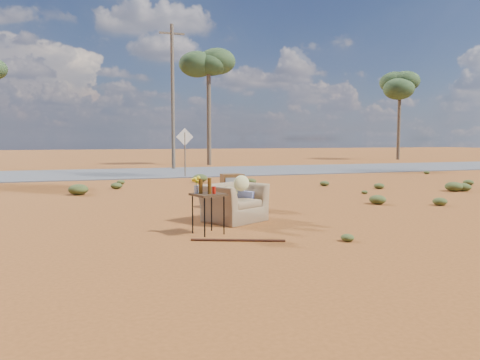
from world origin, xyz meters
name	(u,v)px	position (x,y,z in m)	size (l,w,h in m)	color
ground	(237,226)	(0.00, 0.00, 0.00)	(140.00, 140.00, 0.00)	brown
highway	(143,173)	(0.00, 15.00, 0.02)	(140.00, 7.00, 0.04)	#565659
armchair	(235,197)	(0.18, 0.66, 0.49)	(1.55, 1.45, 1.04)	olive
tv_unit	(232,183)	(0.67, 2.42, 0.63)	(0.54, 0.44, 0.85)	black
side_table	(206,192)	(-0.76, -0.50, 0.76)	(0.64, 0.64, 1.03)	#3A2515
rusty_bar	(238,240)	(-0.41, -1.29, 0.02)	(0.04, 0.04, 1.59)	#492213
road_sign	(185,144)	(1.50, 12.00, 1.50)	(0.78, 0.06, 2.19)	brown
eucalyptus_center	(209,65)	(5.00, 21.00, 6.43)	(3.20, 3.20, 7.60)	brown
eucalyptus_right	(400,87)	(22.00, 24.00, 5.94)	(3.20, 3.20, 7.10)	brown
utility_pole_center	(173,95)	(2.00, 17.50, 4.15)	(1.40, 0.20, 8.00)	brown
scrub_patch	(160,195)	(-0.82, 4.41, 0.14)	(17.49, 8.07, 0.33)	#4F5826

